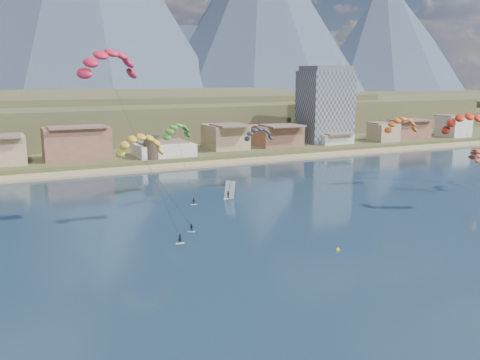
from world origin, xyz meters
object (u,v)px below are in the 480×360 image
object	(u,v)px
apartment_tower	(325,105)
kitesurfer_orange	(468,121)
kitesurfer_yellow	(140,142)
windsurfer	(229,193)
watchtower	(151,146)
kitesurfer_red	(108,59)
kitesurfer_green	(177,129)
buoy	(338,250)

from	to	relation	value
apartment_tower	kitesurfer_orange	size ratio (longest dim) A/B	1.30
kitesurfer_yellow	windsurfer	xyz separation A→B (m)	(25.00, 12.25, -15.64)
apartment_tower	watchtower	size ratio (longest dim) A/B	3.72
kitesurfer_red	kitesurfer_yellow	distance (m)	17.26
kitesurfer_red	kitesurfer_orange	xyz separation A→B (m)	(74.82, -18.68, -12.85)
kitesurfer_green	windsurfer	distance (m)	20.94
apartment_tower	kitesurfer_orange	world-z (taller)	apartment_tower
kitesurfer_red	buoy	bearing A→B (deg)	-43.35
watchtower	kitesurfer_yellow	xyz separation A→B (m)	(-21.36, -69.31, 10.68)
buoy	kitesurfer_orange	bearing A→B (deg)	15.46
kitesurfer_red	buoy	xyz separation A→B (m)	(32.25, -30.45, -33.05)
watchtower	windsurfer	bearing A→B (deg)	-86.35
kitesurfer_orange	buoy	world-z (taller)	kitesurfer_orange
windsurfer	buoy	bearing A→B (deg)	-88.30
kitesurfer_red	apartment_tower	bearing A→B (deg)	38.31
kitesurfer_red	buoy	size ratio (longest dim) A/B	51.02
apartment_tower	watchtower	xyz separation A→B (m)	(-80.00, -14.00, -11.45)
kitesurfer_red	kitesurfer_green	bearing A→B (deg)	48.68
kitesurfer_yellow	windsurfer	size ratio (longest dim) A/B	4.76
windsurfer	kitesurfer_yellow	bearing A→B (deg)	-153.90
kitesurfer_orange	kitesurfer_green	bearing A→B (deg)	141.21
watchtower	kitesurfer_red	xyz separation A→B (m)	(-27.30, -70.79, 26.81)
watchtower	kitesurfer_red	distance (m)	80.47
buoy	apartment_tower	bearing A→B (deg)	56.92
kitesurfer_red	kitesurfer_green	size ratio (longest dim) A/B	1.82
watchtower	buoy	size ratio (longest dim) A/B	11.66
watchtower	kitesurfer_green	size ratio (longest dim) A/B	0.42
watchtower	buoy	xyz separation A→B (m)	(4.95, -101.23, -6.24)
watchtower	windsurfer	distance (m)	57.39
kitesurfer_green	buoy	xyz separation A→B (m)	(10.90, -54.74, -16.62)
kitesurfer_orange	kitesurfer_green	world-z (taller)	kitesurfer_orange
kitesurfer_red	kitesurfer_green	world-z (taller)	kitesurfer_red
watchtower	kitesurfer_yellow	world-z (taller)	kitesurfer_yellow
windsurfer	kitesurfer_orange	bearing A→B (deg)	-36.44
apartment_tower	watchtower	world-z (taller)	apartment_tower
kitesurfer_green	buoy	size ratio (longest dim) A/B	27.99
kitesurfer_red	kitesurfer_yellow	size ratio (longest dim) A/B	1.78
kitesurfer_orange	kitesurfer_red	bearing A→B (deg)	165.98
watchtower	kitesurfer_red	bearing A→B (deg)	-111.09
kitesurfer_yellow	buoy	size ratio (longest dim) A/B	28.68
apartment_tower	windsurfer	xyz separation A→B (m)	(-76.36, -71.06, -16.41)
watchtower	windsurfer	size ratio (longest dim) A/B	1.94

